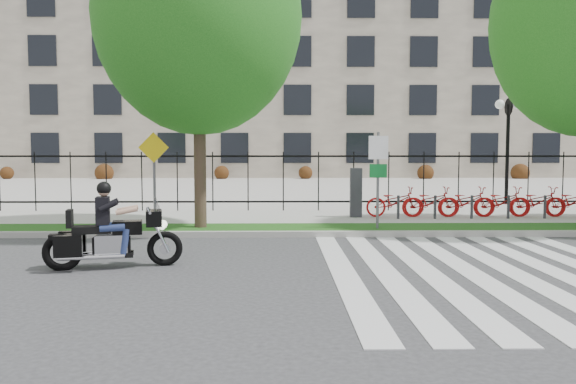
{
  "coord_description": "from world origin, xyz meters",
  "views": [
    {
      "loc": [
        1.07,
        -9.86,
        2.11
      ],
      "look_at": [
        1.27,
        3.0,
        1.21
      ],
      "focal_mm": 35.0,
      "sensor_mm": 36.0,
      "label": 1
    }
  ],
  "objects": [
    {
      "name": "motorcycle_rider",
      "position": [
        -1.99,
        0.38,
        0.64
      ],
      "size": [
        2.45,
        1.01,
        1.92
      ],
      "color": "black",
      "rests_on": "ground"
    },
    {
      "name": "lamp_post_right",
      "position": [
        10.0,
        12.0,
        3.21
      ],
      "size": [
        1.06,
        0.7,
        4.25
      ],
      "color": "black",
      "rests_on": "ground"
    },
    {
      "name": "ground",
      "position": [
        0.0,
        0.0,
        0.0
      ],
      "size": [
        120.0,
        120.0,
        0.0
      ],
      "primitive_type": "plane",
      "color": "#323234",
      "rests_on": "ground"
    },
    {
      "name": "sign_pole_warning",
      "position": [
        -2.15,
        4.58,
        1.74
      ],
      "size": [
        0.78,
        0.09,
        2.49
      ],
      "color": "#59595B",
      "rests_on": "grass_verge"
    },
    {
      "name": "crosswalk_stripes",
      "position": [
        4.83,
        0.0,
        0.01
      ],
      "size": [
        5.7,
        8.0,
        0.01
      ],
      "primitive_type": null,
      "color": "silver",
      "rests_on": "ground"
    },
    {
      "name": "sidewalk",
      "position": [
        0.0,
        7.45,
        0.07
      ],
      "size": [
        60.0,
        3.5,
        0.15
      ],
      "primitive_type": "cube",
      "color": "#A4A29A",
      "rests_on": "ground"
    },
    {
      "name": "grass_verge",
      "position": [
        0.0,
        4.95,
        0.07
      ],
      "size": [
        60.0,
        1.5,
        0.15
      ],
      "primitive_type": "cube",
      "color": "#1A4B12",
      "rests_on": "ground"
    },
    {
      "name": "bike_share_station",
      "position": [
        7.28,
        7.2,
        0.62
      ],
      "size": [
        7.76,
        0.85,
        1.5
      ],
      "color": "#2D2D33",
      "rests_on": "sidewalk"
    },
    {
      "name": "street_tree_1",
      "position": [
        -1.02,
        4.95,
        5.65
      ],
      "size": [
        5.36,
        5.36,
        8.59
      ],
      "color": "#3B2A20",
      "rests_on": "grass_verge"
    },
    {
      "name": "iron_fence",
      "position": [
        0.0,
        9.2,
        1.15
      ],
      "size": [
        30.0,
        0.06,
        2.0
      ],
      "primitive_type": null,
      "color": "black",
      "rests_on": "sidewalk"
    },
    {
      "name": "plaza",
      "position": [
        0.0,
        25.0,
        0.05
      ],
      "size": [
        80.0,
        34.0,
        0.1
      ],
      "primitive_type": "cube",
      "color": "#A4A29A",
      "rests_on": "ground"
    },
    {
      "name": "curb",
      "position": [
        0.0,
        4.1,
        0.07
      ],
      "size": [
        60.0,
        0.2,
        0.15
      ],
      "primitive_type": "cube",
      "color": "#A3A199",
      "rests_on": "ground"
    },
    {
      "name": "office_building",
      "position": [
        0.0,
        44.92,
        9.97
      ],
      "size": [
        60.0,
        21.9,
        20.15
      ],
      "color": "gray",
      "rests_on": "ground"
    },
    {
      "name": "sign_pole_regulatory",
      "position": [
        3.62,
        4.58,
        1.74
      ],
      "size": [
        0.5,
        0.09,
        2.5
      ],
      "color": "#59595B",
      "rests_on": "grass_verge"
    }
  ]
}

